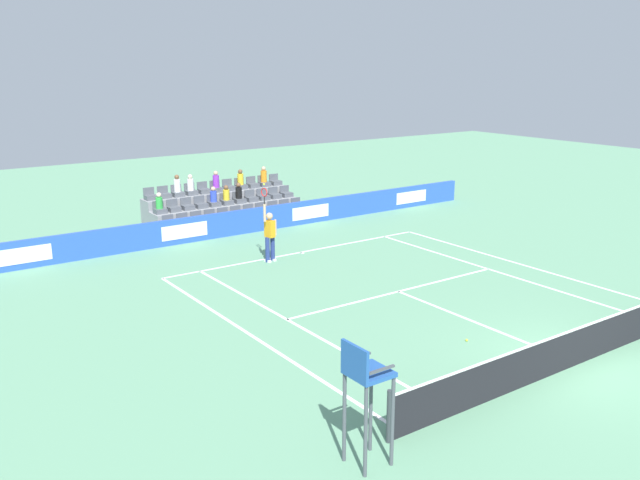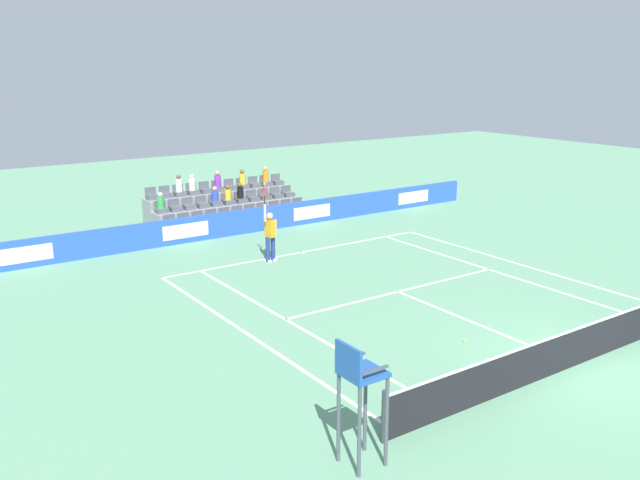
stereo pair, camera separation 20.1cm
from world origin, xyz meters
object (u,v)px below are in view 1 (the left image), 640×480
tennis_player (270,234)px  umpire_chair (365,386)px  loose_tennis_ball (467,340)px  tennis_net (581,344)px

tennis_player → umpire_chair: size_ratio=1.22×
loose_tennis_ball → tennis_net: bearing=115.6°
umpire_chair → loose_tennis_ball: 6.40m
tennis_player → loose_tennis_ball: tennis_player is taller
tennis_net → tennis_player: 11.66m
tennis_player → umpire_chair: tennis_player is taller
tennis_player → loose_tennis_ball: size_ratio=41.97×
umpire_chair → loose_tennis_ball: bearing=-153.7°
tennis_player → loose_tennis_ball: (-0.37, 9.08, -0.96)m
umpire_chair → loose_tennis_ball: umpire_chair is taller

